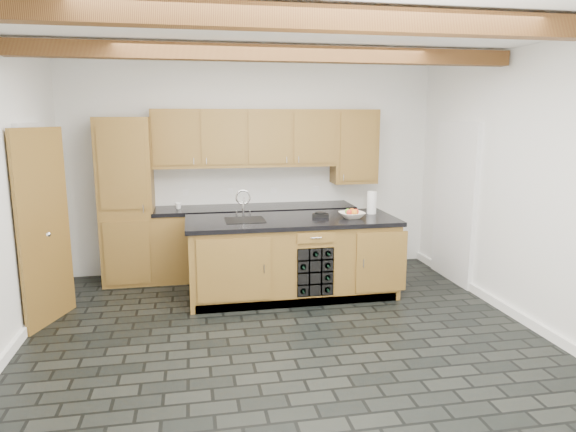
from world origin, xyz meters
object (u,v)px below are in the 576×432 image
object	(u,v)px
kitchen_scale	(320,215)
fruit_bowl	(352,215)
paper_towel	(372,203)
island	(293,257)

from	to	relation	value
kitchen_scale	fruit_bowl	bearing A→B (deg)	-7.83
paper_towel	fruit_bowl	bearing A→B (deg)	-144.81
island	paper_towel	size ratio (longest dim) A/B	9.02
kitchen_scale	fruit_bowl	xyz separation A→B (m)	(0.35, -0.12, 0.01)
island	kitchen_scale	xyz separation A→B (m)	(0.34, 0.03, 0.49)
fruit_bowl	kitchen_scale	bearing A→B (deg)	161.01
kitchen_scale	fruit_bowl	distance (m)	0.37
island	paper_towel	bearing A→B (deg)	7.61
island	kitchen_scale	bearing A→B (deg)	4.47
island	paper_towel	xyz separation A→B (m)	(1.02, 0.14, 0.60)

